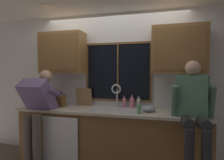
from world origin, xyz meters
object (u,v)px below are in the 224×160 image
(mixing_bowl, at_px, (148,108))
(soap_dispenser, at_px, (139,109))
(person_standing, at_px, (38,107))
(bottle_green_glass, at_px, (132,102))
(bottle_tall_clear, at_px, (124,102))
(knife_block, at_px, (61,101))
(person_sitting_on_counter, at_px, (193,104))
(bottle_amber_small, at_px, (139,103))
(cutting_board, at_px, (84,97))

(mixing_bowl, xyz_separation_m, soap_dispenser, (-0.12, -0.18, 0.02))
(person_standing, distance_m, bottle_green_glass, 1.53)
(soap_dispenser, bearing_deg, person_standing, -174.88)
(soap_dispenser, bearing_deg, mixing_bowl, 55.18)
(person_standing, bearing_deg, bottle_tall_clear, 22.23)
(mixing_bowl, distance_m, bottle_tall_clear, 0.46)
(bottle_tall_clear, bearing_deg, knife_block, -169.54)
(person_sitting_on_counter, distance_m, knife_block, 2.10)
(bottle_amber_small, bearing_deg, person_sitting_on_counter, -32.08)
(soap_dispenser, distance_m, bottle_tall_clear, 0.48)
(bottle_green_glass, relative_size, bottle_amber_small, 1.07)
(person_standing, relative_size, knife_block, 4.85)
(mixing_bowl, relative_size, soap_dispenser, 1.15)
(knife_block, bearing_deg, bottle_amber_small, 7.99)
(mixing_bowl, relative_size, bottle_green_glass, 0.92)
(person_sitting_on_counter, height_order, bottle_green_glass, person_sitting_on_counter)
(person_sitting_on_counter, relative_size, bottle_green_glass, 5.46)
(knife_block, bearing_deg, soap_dispenser, -7.90)
(soap_dispenser, bearing_deg, knife_block, 172.10)
(cutting_board, distance_m, bottle_green_glass, 0.87)
(person_sitting_on_counter, distance_m, bottle_tall_clear, 1.12)
(mixing_bowl, height_order, bottle_amber_small, bottle_amber_small)
(person_sitting_on_counter, height_order, bottle_tall_clear, person_sitting_on_counter)
(bottle_tall_clear, bearing_deg, bottle_green_glass, 7.42)
(knife_block, bearing_deg, bottle_tall_clear, 10.46)
(mixing_bowl, bearing_deg, person_standing, -169.39)
(cutting_board, xyz_separation_m, bottle_green_glass, (0.86, 0.02, -0.06))
(bottle_tall_clear, bearing_deg, mixing_bowl, -27.07)
(person_standing, distance_m, bottle_tall_clear, 1.41)
(cutting_board, relative_size, soap_dispenser, 1.72)
(mixing_bowl, bearing_deg, bottle_amber_small, 130.48)
(person_standing, xyz_separation_m, bottle_amber_small, (1.55, 0.52, 0.05))
(person_sitting_on_counter, relative_size, cutting_board, 3.99)
(knife_block, relative_size, mixing_bowl, 1.52)
(person_standing, height_order, person_sitting_on_counter, person_sitting_on_counter)
(person_sitting_on_counter, distance_m, cutting_board, 1.80)
(knife_block, xyz_separation_m, bottle_tall_clear, (1.08, 0.20, -0.02))
(cutting_board, xyz_separation_m, mixing_bowl, (1.15, -0.21, -0.11))
(person_sitting_on_counter, xyz_separation_m, cutting_board, (-1.74, 0.49, -0.03))
(soap_dispenser, xyz_separation_m, bottle_green_glass, (-0.16, 0.41, 0.02))
(cutting_board, height_order, bottle_green_glass, cutting_board)
(person_standing, relative_size, mixing_bowl, 7.37)
(cutting_board, bearing_deg, person_standing, -136.95)
(person_standing, relative_size, bottle_green_glass, 6.75)
(soap_dispenser, xyz_separation_m, bottle_amber_small, (-0.04, 0.38, 0.02))
(person_sitting_on_counter, xyz_separation_m, knife_block, (-2.08, 0.29, -0.08))
(person_sitting_on_counter, xyz_separation_m, bottle_tall_clear, (-1.00, 0.49, -0.10))
(knife_block, bearing_deg, mixing_bowl, -0.44)
(person_sitting_on_counter, height_order, bottle_amber_small, person_sitting_on_counter)
(mixing_bowl, bearing_deg, person_sitting_on_counter, -25.25)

